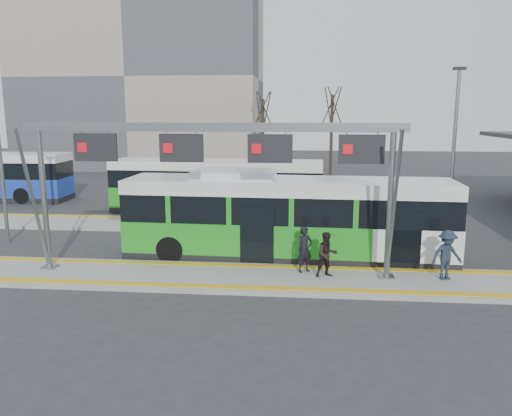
{
  "coord_description": "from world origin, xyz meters",
  "views": [
    {
      "loc": [
        2.56,
        -16.3,
        5.69
      ],
      "look_at": [
        0.78,
        3.0,
        1.96
      ],
      "focal_mm": 35.0,
      "sensor_mm": 36.0,
      "label": 1
    }
  ],
  "objects": [
    {
      "name": "passenger_b",
      "position": [
        3.47,
        0.19,
        0.93
      ],
      "size": [
        0.91,
        0.81,
        1.56
      ],
      "primitive_type": "imported",
      "rotation": [
        0.0,
        0.0,
        0.35
      ],
      "color": "black",
      "rests_on": "platform_main"
    },
    {
      "name": "apartment_block",
      "position": [
        -14.0,
        36.0,
        9.21
      ],
      "size": [
        24.5,
        12.5,
        18.4
      ],
      "color": "gray",
      "rests_on": "ground"
    },
    {
      "name": "tactile_second",
      "position": [
        -4.0,
        9.15,
        0.16
      ],
      "size": [
        20.0,
        0.35,
        0.02
      ],
      "color": "gold",
      "rests_on": "platform_second"
    },
    {
      "name": "platform_second",
      "position": [
        -4.0,
        8.0,
        0.07
      ],
      "size": [
        20.0,
        3.0,
        0.15
      ],
      "primitive_type": "cube",
      "color": "gray",
      "rests_on": "ground"
    },
    {
      "name": "platform_main",
      "position": [
        0.0,
        0.0,
        0.07
      ],
      "size": [
        22.0,
        3.0,
        0.15
      ],
      "primitive_type": "cube",
      "color": "gray",
      "rests_on": "ground"
    },
    {
      "name": "ground",
      "position": [
        0.0,
        0.0,
        0.0
      ],
      "size": [
        120.0,
        120.0,
        0.0
      ],
      "primitive_type": "plane",
      "color": "#2D2D30",
      "rests_on": "ground"
    },
    {
      "name": "bg_bus_green",
      "position": [
        -2.28,
        11.68,
        1.48
      ],
      "size": [
        12.1,
        3.03,
        3.0
      ],
      "rotation": [
        0.0,
        0.0,
        -0.04
      ],
      "color": "black",
      "rests_on": "ground"
    },
    {
      "name": "lamp_west",
      "position": [
        -10.4,
        4.1,
        3.9
      ],
      "size": [
        0.5,
        0.25,
        7.31
      ],
      "color": "slate",
      "rests_on": "ground"
    },
    {
      "name": "hero_bus",
      "position": [
        2.01,
        2.81,
        1.59
      ],
      "size": [
        12.7,
        3.11,
        3.47
      ],
      "rotation": [
        0.0,
        0.0,
        -0.03
      ],
      "color": "black",
      "rests_on": "ground"
    },
    {
      "name": "passenger_a",
      "position": [
        2.71,
        0.66,
        0.96
      ],
      "size": [
        0.71,
        0.65,
        1.63
      ],
      "primitive_type": "imported",
      "rotation": [
        0.0,
        0.0,
        0.57
      ],
      "color": "black",
      "rests_on": "platform_main"
    },
    {
      "name": "tree_mid",
      "position": [
        5.14,
        29.0,
        6.21
      ],
      "size": [
        1.4,
        1.4,
        8.19
      ],
      "color": "#382B21",
      "rests_on": "ground"
    },
    {
      "name": "tree_left",
      "position": [
        -0.89,
        27.66,
        5.85
      ],
      "size": [
        1.4,
        1.4,
        7.71
      ],
      "color": "#382B21",
      "rests_on": "ground"
    },
    {
      "name": "gantry",
      "position": [
        -0.35,
        0.25,
        4.3
      ],
      "size": [
        13.0,
        1.68,
        5.2
      ],
      "color": "slate",
      "rests_on": "platform_main"
    },
    {
      "name": "tactile_main",
      "position": [
        0.0,
        0.0,
        0.16
      ],
      "size": [
        22.0,
        2.65,
        0.02
      ],
      "color": "gold",
      "rests_on": "platform_main"
    },
    {
      "name": "lamp_east",
      "position": [
        9.03,
        5.84,
        4.01
      ],
      "size": [
        0.5,
        0.25,
        7.54
      ],
      "color": "slate",
      "rests_on": "ground"
    },
    {
      "name": "passenger_c",
      "position": [
        7.44,
        0.26,
        1.0
      ],
      "size": [
        1.23,
        0.93,
        1.7
      ],
      "primitive_type": "imported",
      "rotation": [
        0.0,
        0.0,
        0.3
      ],
      "color": "#1F2B38",
      "rests_on": "platform_main"
    }
  ]
}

